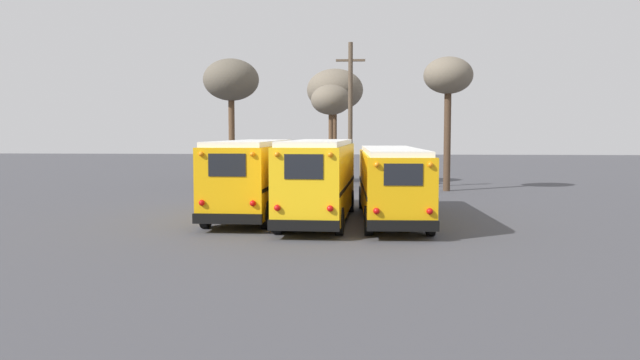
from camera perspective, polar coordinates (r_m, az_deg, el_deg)
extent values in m
plane|color=#424247|center=(26.05, -0.04, -3.67)|extent=(160.00, 160.00, 0.00)
cube|color=#E5A00C|center=(27.16, -6.15, 0.32)|extent=(2.53, 9.63, 2.72)
cube|color=white|center=(27.10, -6.17, 3.40)|extent=(2.33, 9.24, 0.20)
cube|color=black|center=(22.57, -8.46, -3.53)|extent=(2.52, 0.22, 0.36)
cube|color=black|center=(22.41, -8.50, 1.36)|extent=(1.36, 0.04, 0.82)
sphere|color=red|center=(22.72, -10.76, -2.06)|extent=(0.22, 0.22, 0.22)
sphere|color=orange|center=(22.59, -10.82, 2.35)|extent=(0.18, 0.18, 0.18)
sphere|color=red|center=(22.29, -6.17, -2.13)|extent=(0.22, 0.22, 0.22)
sphere|color=orange|center=(22.17, -6.21, 2.37)|extent=(0.18, 0.18, 0.18)
cube|color=black|center=(27.44, -8.69, -0.09)|extent=(0.09, 9.42, 0.14)
cube|color=black|center=(26.97, -3.54, -0.13)|extent=(0.09, 9.42, 0.14)
cylinder|color=black|center=(30.92, -6.99, -1.43)|extent=(0.29, 1.08, 1.08)
cylinder|color=black|center=(30.53, -2.75, -1.48)|extent=(0.29, 1.08, 1.08)
cylinder|color=black|center=(24.14, -10.40, -3.08)|extent=(0.29, 1.08, 1.08)
cylinder|color=black|center=(23.64, -4.99, -3.18)|extent=(0.29, 1.08, 1.08)
cube|color=yellow|center=(25.39, -0.13, 0.07)|extent=(2.64, 9.29, 2.78)
cube|color=white|center=(25.32, -0.13, 3.43)|extent=(2.44, 8.92, 0.20)
cube|color=black|center=(20.93, -1.51, -4.18)|extent=(2.43, 0.27, 0.36)
cube|color=black|center=(20.75, -1.51, 1.23)|extent=(1.31, 0.07, 0.83)
sphere|color=red|center=(20.98, -3.93, -2.56)|extent=(0.22, 0.22, 0.22)
sphere|color=orange|center=(20.84, -3.96, 2.35)|extent=(0.18, 0.18, 0.18)
sphere|color=red|center=(20.74, 0.93, -2.63)|extent=(0.22, 0.22, 0.22)
sphere|color=orange|center=(20.60, 0.94, 2.34)|extent=(0.18, 0.18, 0.18)
cube|color=black|center=(25.56, -2.80, -0.38)|extent=(0.28, 9.04, 0.14)
cube|color=black|center=(25.31, 2.58, -0.43)|extent=(0.28, 9.04, 0.14)
cylinder|color=black|center=(28.91, -1.60, -1.89)|extent=(0.31, 1.00, 0.99)
cylinder|color=black|center=(28.70, 2.79, -1.94)|extent=(0.31, 1.00, 0.99)
cylinder|color=black|center=(22.41, -3.87, -3.71)|extent=(0.31, 1.00, 0.99)
cylinder|color=black|center=(22.14, 1.81, -3.80)|extent=(0.31, 1.00, 0.99)
cube|color=#E5A00C|center=(26.10, 6.52, -0.19)|extent=(2.75, 10.69, 2.43)
cube|color=white|center=(26.03, 6.54, 2.70)|extent=(2.54, 10.26, 0.20)
cube|color=black|center=(20.92, 7.59, -4.17)|extent=(2.40, 0.29, 0.36)
cube|color=black|center=(20.76, 7.63, 0.50)|extent=(1.29, 0.08, 0.73)
sphere|color=red|center=(20.78, 5.18, -2.84)|extent=(0.22, 0.22, 0.22)
sphere|color=orange|center=(20.65, 5.21, 1.40)|extent=(0.18, 0.18, 0.18)
sphere|color=red|center=(20.94, 10.00, -2.84)|extent=(0.22, 0.22, 0.22)
sphere|color=orange|center=(20.81, 10.06, 1.38)|extent=(0.18, 0.18, 0.18)
cube|color=black|center=(26.05, 3.92, -0.58)|extent=(0.42, 10.39, 0.14)
cube|color=black|center=(26.23, 9.10, -0.59)|extent=(0.42, 10.39, 0.14)
cylinder|color=black|center=(30.12, 3.86, -1.59)|extent=(0.32, 1.06, 1.05)
cylinder|color=black|center=(30.26, 8.00, -1.59)|extent=(0.32, 1.06, 1.05)
cylinder|color=black|center=(22.18, 4.44, -3.72)|extent=(0.32, 1.06, 1.05)
cylinder|color=black|center=(22.37, 10.06, -3.70)|extent=(0.32, 1.06, 1.05)
cylinder|color=brown|center=(38.73, 2.79, 5.74)|extent=(0.28, 0.28, 9.17)
cube|color=brown|center=(38.97, 2.81, 10.87)|extent=(1.80, 0.14, 0.14)
cylinder|color=brown|center=(40.93, 1.00, 2.80)|extent=(0.31, 0.31, 5.06)
ellipsoid|color=#6B6051|center=(40.97, 1.01, 7.35)|extent=(2.62, 2.62, 1.96)
cylinder|color=#473323|center=(39.64, 11.56, 3.58)|extent=(0.43, 0.43, 6.34)
ellipsoid|color=#6B6051|center=(39.80, 11.64, 9.36)|extent=(3.04, 3.04, 2.28)
cylinder|color=brown|center=(43.14, -8.07, 3.58)|extent=(0.42, 0.42, 6.19)
ellipsoid|color=#5B5447|center=(43.29, -8.13, 9.07)|extent=(3.78, 3.78, 2.84)
cylinder|color=brown|center=(43.69, 1.37, 3.20)|extent=(0.27, 0.27, 5.53)
ellipsoid|color=#6B6051|center=(43.78, 1.38, 8.23)|extent=(3.91, 3.91, 2.93)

